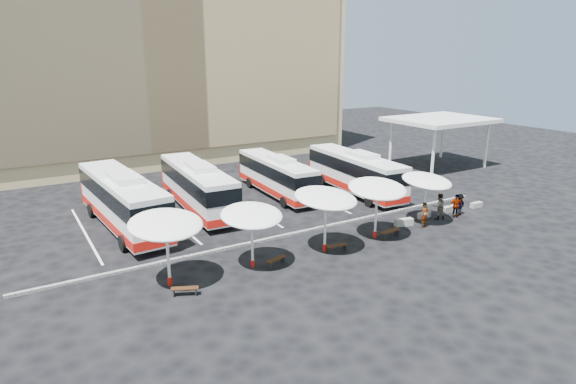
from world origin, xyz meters
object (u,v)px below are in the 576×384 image
passenger_3 (460,205)px  sunshade_4 (427,181)px  bus_0 (122,199)px  sunshade_0 (166,225)px  passenger_2 (456,206)px  wood_bench_0 (185,290)px  bus_2 (276,175)px  conc_bench_2 (448,209)px  bus_3 (355,171)px  wood_bench_1 (276,260)px  bus_1 (197,186)px  sunshade_2 (326,198)px  passenger_1 (439,207)px  wood_bench_3 (390,232)px  conc_bench_0 (404,222)px  conc_bench_1 (424,215)px  sunshade_1 (252,216)px  conc_bench_3 (476,205)px  passenger_0 (425,215)px  wood_bench_2 (337,246)px  sunshade_3 (377,189)px

passenger_3 → sunshade_4: bearing=-7.1°
bus_0 → sunshade_4: size_ratio=3.14×
sunshade_0 → passenger_3: bearing=-0.2°
sunshade_4 → passenger_2: sunshade_4 is taller
wood_bench_0 → bus_2: bearing=45.8°
passenger_2 → wood_bench_0: bearing=-155.1°
conc_bench_2 → wood_bench_0: bearing=-173.9°
bus_3 → wood_bench_1: 16.45m
bus_1 → wood_bench_0: size_ratio=8.72×
sunshade_2 → passenger_3: bearing=1.8°
passenger_1 → sunshade_0: bearing=18.9°
bus_0 → bus_2: bus_0 is taller
sunshade_0 → sunshade_2: sunshade_2 is taller
wood_bench_1 → bus_3: bearing=35.6°
wood_bench_3 → passenger_3: 7.67m
bus_3 → wood_bench_1: bus_3 is taller
wood_bench_0 → passenger_3: 21.94m
bus_0 → wood_bench_0: (0.26, -11.62, -1.74)m
wood_bench_0 → passenger_1: passenger_1 is taller
bus_0 → conc_bench_0: bearing=-33.7°
wood_bench_1 → conc_bench_1: conc_bench_1 is taller
sunshade_0 → conc_bench_1: sunshade_0 is taller
sunshade_1 → conc_bench_3: sunshade_1 is taller
passenger_0 → passenger_2: 3.60m
passenger_1 → wood_bench_0: bearing=23.2°
bus_0 → bus_1: bearing=7.3°
sunshade_0 → conc_bench_2: size_ratio=3.56×
bus_2 → wood_bench_3: (1.40, -12.63, -1.39)m
wood_bench_1 → conc_bench_2: size_ratio=1.21×
wood_bench_1 → wood_bench_2: bearing=-2.2°
conc_bench_3 → conc_bench_2: bearing=172.6°
sunshade_3 → passenger_2: sunshade_3 is taller
sunshade_2 → wood_bench_1: 4.74m
conc_bench_0 → passenger_0: 1.52m
sunshade_2 → conc_bench_0: sunshade_2 is taller
sunshade_3 → passenger_1: size_ratio=2.31×
sunshade_1 → wood_bench_1: bearing=-23.9°
sunshade_2 → passenger_3: size_ratio=3.01×
bus_2 → sunshade_1: sunshade_1 is taller
bus_0 → bus_3: size_ratio=1.08×
bus_0 → sunshade_1: (4.71, -10.35, 1.01)m
passenger_3 → passenger_0: bearing=3.2°
passenger_1 → wood_bench_3: bearing=28.2°
bus_3 → passenger_0: bearing=-93.7°
conc_bench_0 → passenger_0: passenger_0 is taller
sunshade_4 → wood_bench_0: size_ratio=2.94×
conc_bench_3 → bus_3: bearing=124.0°
conc_bench_2 → conc_bench_0: bearing=-174.6°
bus_2 → conc_bench_0: bearing=-68.4°
bus_2 → sunshade_4: (5.48, -11.68, 1.32)m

